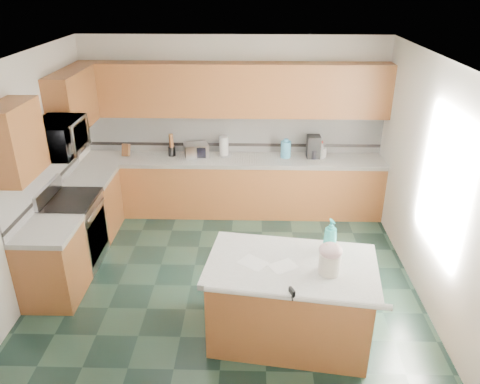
{
  "coord_description": "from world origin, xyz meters",
  "views": [
    {
      "loc": [
        0.29,
        -4.71,
        3.49
      ],
      "look_at": [
        0.15,
        0.35,
        1.12
      ],
      "focal_mm": 35.0,
      "sensor_mm": 36.0,
      "label": 1
    }
  ],
  "objects_px": {
    "island_top": "(292,266)",
    "toaster_oven": "(196,150)",
    "soap_bottle_island": "(330,236)",
    "treat_jar": "(330,263)",
    "island_base": "(289,304)",
    "knife_block": "(126,150)",
    "coffee_maker": "(314,147)"
  },
  "relations": [
    {
      "from": "knife_block",
      "to": "toaster_oven",
      "type": "distance_m",
      "value": 1.09
    },
    {
      "from": "island_top",
      "to": "soap_bottle_island",
      "type": "xyz_separation_m",
      "value": [
        0.4,
        0.24,
        0.21
      ]
    },
    {
      "from": "island_top",
      "to": "toaster_oven",
      "type": "distance_m",
      "value": 3.17
    },
    {
      "from": "treat_jar",
      "to": "toaster_oven",
      "type": "relative_size",
      "value": 0.6
    },
    {
      "from": "soap_bottle_island",
      "to": "island_top",
      "type": "bearing_deg",
      "value": -165.93
    },
    {
      "from": "island_base",
      "to": "toaster_oven",
      "type": "xyz_separation_m",
      "value": [
        -1.26,
        2.91,
        0.59
      ]
    },
    {
      "from": "treat_jar",
      "to": "island_base",
      "type": "bearing_deg",
      "value": 137.65
    },
    {
      "from": "island_top",
      "to": "treat_jar",
      "type": "height_order",
      "value": "treat_jar"
    },
    {
      "from": "island_base",
      "to": "treat_jar",
      "type": "distance_m",
      "value": 0.7
    },
    {
      "from": "treat_jar",
      "to": "toaster_oven",
      "type": "height_order",
      "value": "treat_jar"
    },
    {
      "from": "island_base",
      "to": "toaster_oven",
      "type": "distance_m",
      "value": 3.22
    },
    {
      "from": "knife_block",
      "to": "coffee_maker",
      "type": "distance_m",
      "value": 2.89
    },
    {
      "from": "treat_jar",
      "to": "toaster_oven",
      "type": "distance_m",
      "value": 3.45
    },
    {
      "from": "island_base",
      "to": "coffee_maker",
      "type": "bearing_deg",
      "value": 87.59
    },
    {
      "from": "soap_bottle_island",
      "to": "treat_jar",
      "type": "bearing_deg",
      "value": -115.43
    },
    {
      "from": "island_top",
      "to": "soap_bottle_island",
      "type": "height_order",
      "value": "soap_bottle_island"
    },
    {
      "from": "island_base",
      "to": "coffee_maker",
      "type": "height_order",
      "value": "coffee_maker"
    },
    {
      "from": "island_base",
      "to": "knife_block",
      "type": "relative_size",
      "value": 8.15
    },
    {
      "from": "treat_jar",
      "to": "knife_block",
      "type": "distance_m",
      "value": 4.07
    },
    {
      "from": "knife_block",
      "to": "island_top",
      "type": "bearing_deg",
      "value": -42.05
    },
    {
      "from": "island_base",
      "to": "soap_bottle_island",
      "type": "xyz_separation_m",
      "value": [
        0.4,
        0.24,
        0.67
      ]
    },
    {
      "from": "toaster_oven",
      "to": "coffee_maker",
      "type": "distance_m",
      "value": 1.8
    },
    {
      "from": "island_base",
      "to": "island_top",
      "type": "xyz_separation_m",
      "value": [
        0.0,
        0.0,
        0.46
      ]
    },
    {
      "from": "island_base",
      "to": "toaster_oven",
      "type": "height_order",
      "value": "toaster_oven"
    },
    {
      "from": "island_base",
      "to": "treat_jar",
      "type": "bearing_deg",
      "value": -15.23
    },
    {
      "from": "soap_bottle_island",
      "to": "knife_block",
      "type": "xyz_separation_m",
      "value": [
        -2.75,
        2.67,
        -0.09
      ]
    },
    {
      "from": "island_base",
      "to": "treat_jar",
      "type": "relative_size",
      "value": 7.34
    },
    {
      "from": "island_base",
      "to": "island_top",
      "type": "relative_size",
      "value": 0.94
    },
    {
      "from": "soap_bottle_island",
      "to": "island_base",
      "type": "bearing_deg",
      "value": -165.93
    },
    {
      "from": "island_base",
      "to": "island_top",
      "type": "distance_m",
      "value": 0.46
    },
    {
      "from": "island_base",
      "to": "knife_block",
      "type": "distance_m",
      "value": 3.79
    },
    {
      "from": "soap_bottle_island",
      "to": "toaster_oven",
      "type": "height_order",
      "value": "soap_bottle_island"
    }
  ]
}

